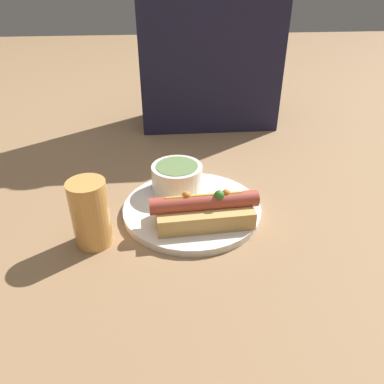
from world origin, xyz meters
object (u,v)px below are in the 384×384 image
hot_dog (204,210)px  spoon (162,195)px  soup_bowl (177,177)px  drinking_glass (90,213)px  seated_diner (209,36)px

hot_dog → spoon: 0.11m
soup_bowl → spoon: soup_bowl is taller
drinking_glass → hot_dog: bearing=7.0°
spoon → seated_diner: (0.14, 0.42, 0.22)m
spoon → drinking_glass: (-0.11, -0.11, 0.04)m
hot_dog → seated_diner: size_ratio=0.34×
drinking_glass → seated_diner: 0.61m
seated_diner → soup_bowl: bearing=-105.5°
hot_dog → drinking_glass: (-0.19, -0.02, 0.02)m
hot_dog → spoon: hot_dog is taller
soup_bowl → seated_diner: (0.11, 0.39, 0.19)m
hot_dog → seated_diner: bearing=78.7°
soup_bowl → drinking_glass: drinking_glass is taller
hot_dog → soup_bowl: size_ratio=1.89×
drinking_glass → seated_diner: seated_diner is taller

